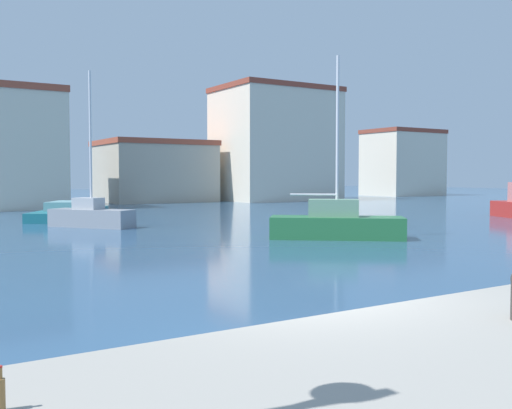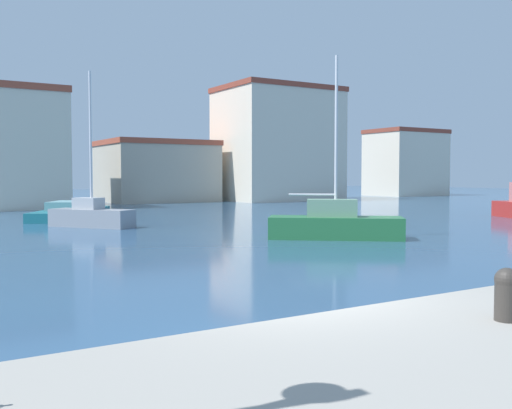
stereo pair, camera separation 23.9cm
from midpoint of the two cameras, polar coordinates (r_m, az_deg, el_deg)
water at (r=32.88m, az=4.74°, el=-1.61°), size 160.00×160.00×0.00m
bottle at (r=4.48m, az=-25.28°, el=-16.44°), size 0.06×0.06×0.31m
sailboat_green_far_right at (r=23.81m, az=7.61°, el=-1.89°), size 5.25×4.61×7.39m
sailboat_grey_mid_harbor at (r=29.96m, az=-16.13°, el=-1.02°), size 3.65×4.30×7.72m
motorboat_teal_near_pier at (r=36.39m, az=-18.02°, el=-0.74°), size 6.46×8.49×1.05m
harbor_office at (r=49.56m, az=-22.76°, el=5.05°), size 6.30×9.54×9.25m
waterfront_apartments at (r=58.13m, az=-10.14°, el=3.25°), size 10.26×9.14×5.95m
warehouse_block at (r=59.90m, az=1.81°, el=5.96°), size 11.54×8.73×11.53m
yacht_club at (r=75.78m, az=14.14°, el=4.01°), size 9.00×6.70×8.29m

